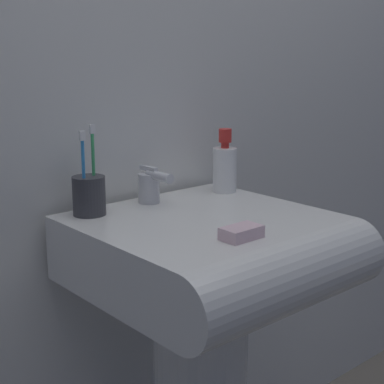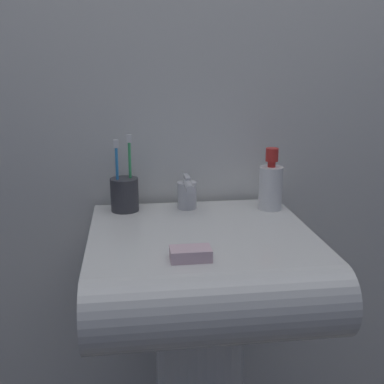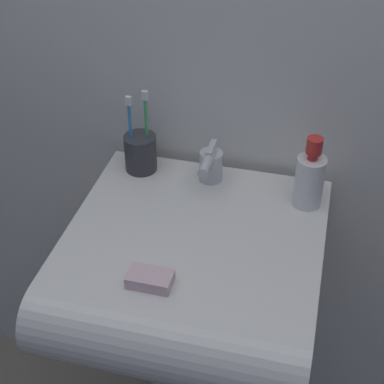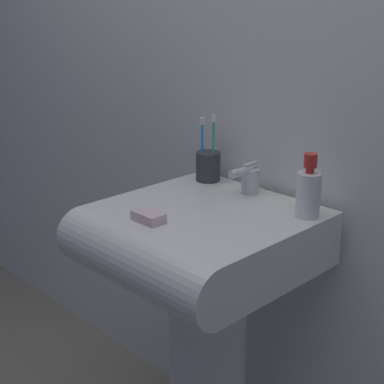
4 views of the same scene
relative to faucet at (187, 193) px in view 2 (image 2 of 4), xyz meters
The scene contains 6 objects.
wall_back 0.32m from the faucet, 84.82° to the left, with size 5.00×0.05×2.40m, color silver.
sink_basin 0.25m from the faucet, 87.48° to the right, with size 0.50×0.52×0.14m.
faucet is the anchor object (origin of this frame).
toothbrush_cup 0.16m from the faucet, behind, with size 0.07×0.07×0.20m.
soap_bottle 0.21m from the faucet, ahead, with size 0.06×0.06×0.16m.
bar_soap 0.33m from the faucet, 95.94° to the right, with size 0.08×0.05×0.02m, color silver.
Camera 2 is at (-0.15, -1.02, 1.23)m, focal length 45.00 mm.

